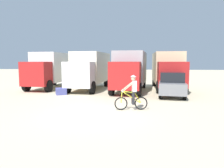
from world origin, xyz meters
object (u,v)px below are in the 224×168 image
(box_truck_cream_rv, at_px, (90,69))
(box_truck_tan_camper, at_px, (168,69))
(box_truck_grey_hauler, at_px, (130,69))
(box_truck_white_box, at_px, (52,68))
(cyclist_orange_shirt, at_px, (132,94))
(supply_crate, at_px, (61,91))
(sedan_parked, at_px, (172,84))

(box_truck_cream_rv, height_order, box_truck_tan_camper, same)
(box_truck_cream_rv, xyz_separation_m, box_truck_grey_hauler, (3.68, -0.74, 0.00))
(box_truck_white_box, distance_m, cyclist_orange_shirt, 11.64)
(box_truck_white_box, distance_m, box_truck_grey_hauler, 7.66)
(box_truck_cream_rv, bearing_deg, supply_crate, -113.68)
(sedan_parked, bearing_deg, supply_crate, -178.36)
(box_truck_white_box, xyz_separation_m, cyclist_orange_shirt, (7.87, -8.51, -1.03))
(cyclist_orange_shirt, relative_size, supply_crate, 2.35)
(box_truck_cream_rv, height_order, sedan_parked, box_truck_cream_rv)
(box_truck_tan_camper, relative_size, sedan_parked, 1.55)
(sedan_parked, distance_m, supply_crate, 8.28)
(box_truck_cream_rv, xyz_separation_m, box_truck_tan_camper, (7.03, 0.85, 0.00))
(box_truck_white_box, distance_m, box_truck_tan_camper, 10.89)
(box_truck_cream_rv, bearing_deg, cyclist_orange_shirt, -63.00)
(sedan_parked, xyz_separation_m, supply_crate, (-8.26, -0.24, -0.63))
(box_truck_cream_rv, bearing_deg, box_truck_white_box, 170.77)
(box_truck_white_box, bearing_deg, box_truck_grey_hauler, -10.26)
(box_truck_tan_camper, distance_m, supply_crate, 9.66)
(box_truck_cream_rv, bearing_deg, sedan_parked, -25.06)
(box_truck_cream_rv, height_order, supply_crate, box_truck_cream_rv)
(box_truck_tan_camper, relative_size, supply_crate, 8.76)
(box_truck_white_box, bearing_deg, box_truck_cream_rv, -9.23)
(sedan_parked, relative_size, cyclist_orange_shirt, 2.41)
(box_truck_white_box, relative_size, box_truck_tan_camper, 1.02)
(box_truck_white_box, bearing_deg, supply_crate, -59.57)
(box_truck_cream_rv, xyz_separation_m, cyclist_orange_shirt, (4.02, -7.89, -1.03))
(cyclist_orange_shirt, bearing_deg, box_truck_tan_camper, 70.95)
(box_truck_grey_hauler, height_order, box_truck_tan_camper, same)
(box_truck_grey_hauler, xyz_separation_m, cyclist_orange_shirt, (0.34, -7.15, -1.03))
(box_truck_white_box, height_order, cyclist_orange_shirt, box_truck_white_box)
(sedan_parked, bearing_deg, cyclist_orange_shirt, -120.20)
(sedan_parked, distance_m, cyclist_orange_shirt, 5.46)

